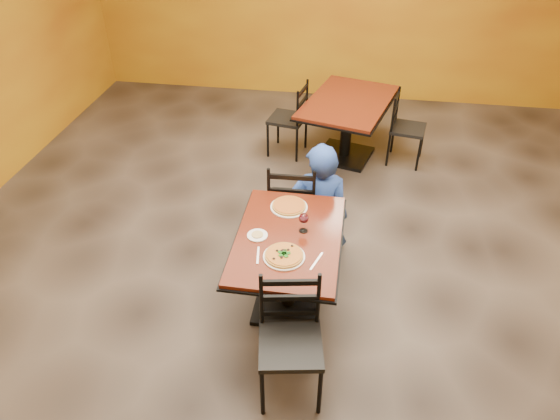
% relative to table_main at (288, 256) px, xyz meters
% --- Properties ---
extents(floor, '(7.00, 8.00, 0.01)m').
position_rel_table_main_xyz_m(floor, '(0.00, 0.50, -0.56)').
color(floor, black).
rests_on(floor, ground).
extents(table_main, '(0.83, 1.23, 0.75)m').
position_rel_table_main_xyz_m(table_main, '(0.00, 0.00, 0.00)').
color(table_main, '#621A0F').
rests_on(table_main, floor).
extents(table_second, '(1.24, 1.56, 0.75)m').
position_rel_table_main_xyz_m(table_second, '(0.34, 2.62, 0.01)').
color(table_second, '#621A0F').
rests_on(table_second, floor).
extents(chair_main_near, '(0.49, 0.49, 0.94)m').
position_rel_table_main_xyz_m(chair_main_near, '(0.13, -0.81, -0.09)').
color(chair_main_near, black).
rests_on(chair_main_near, floor).
extents(chair_main_far, '(0.45, 0.45, 0.96)m').
position_rel_table_main_xyz_m(chair_main_far, '(-0.08, 0.83, -0.08)').
color(chair_main_far, black).
rests_on(chair_main_far, floor).
extents(chair_second_left, '(0.48, 0.48, 0.91)m').
position_rel_table_main_xyz_m(chair_second_left, '(-0.39, 2.62, -0.10)').
color(chair_second_left, black).
rests_on(chair_second_left, floor).
extents(chair_second_right, '(0.46, 0.46, 0.87)m').
position_rel_table_main_xyz_m(chair_second_right, '(1.06, 2.62, -0.12)').
color(chair_second_right, black).
rests_on(chair_second_right, floor).
extents(diner, '(0.60, 0.42, 1.12)m').
position_rel_table_main_xyz_m(diner, '(0.17, 0.83, 0.00)').
color(diner, navy).
rests_on(diner, floor).
extents(plate_main, '(0.31, 0.31, 0.01)m').
position_rel_table_main_xyz_m(plate_main, '(0.00, -0.24, 0.20)').
color(plate_main, white).
rests_on(plate_main, table_main).
extents(pizza_main, '(0.28, 0.28, 0.02)m').
position_rel_table_main_xyz_m(pizza_main, '(0.00, -0.24, 0.21)').
color(pizza_main, maroon).
rests_on(pizza_main, plate_main).
extents(plate_far, '(0.31, 0.31, 0.01)m').
position_rel_table_main_xyz_m(plate_far, '(-0.05, 0.38, 0.20)').
color(plate_far, white).
rests_on(plate_far, table_main).
extents(pizza_far, '(0.28, 0.28, 0.02)m').
position_rel_table_main_xyz_m(pizza_far, '(-0.05, 0.38, 0.21)').
color(pizza_far, '#B15D22').
rests_on(pizza_far, plate_far).
extents(side_plate, '(0.16, 0.16, 0.01)m').
position_rel_table_main_xyz_m(side_plate, '(-0.24, -0.03, 0.20)').
color(side_plate, white).
rests_on(side_plate, table_main).
extents(dip, '(0.09, 0.09, 0.01)m').
position_rel_table_main_xyz_m(dip, '(-0.24, -0.03, 0.21)').
color(dip, tan).
rests_on(dip, side_plate).
extents(wine_glass, '(0.08, 0.08, 0.18)m').
position_rel_table_main_xyz_m(wine_glass, '(0.10, 0.09, 0.28)').
color(wine_glass, white).
rests_on(wine_glass, table_main).
extents(fork, '(0.04, 0.19, 0.00)m').
position_rel_table_main_xyz_m(fork, '(-0.19, -0.25, 0.20)').
color(fork, silver).
rests_on(fork, table_main).
extents(knife, '(0.08, 0.20, 0.00)m').
position_rel_table_main_xyz_m(knife, '(0.24, -0.25, 0.20)').
color(knife, silver).
rests_on(knife, table_main).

